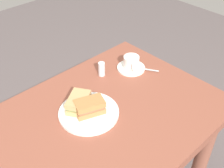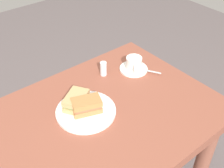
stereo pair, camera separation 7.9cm
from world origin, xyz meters
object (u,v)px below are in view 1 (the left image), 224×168
(coffee_saucer, at_px, (131,68))
(salt_shaker, at_px, (102,69))
(sandwich_front, at_px, (90,107))
(coffee_cup, at_px, (131,62))
(sandwich_back, at_px, (79,103))
(dining_table, at_px, (82,150))
(sandwich_plate, at_px, (89,113))
(spoon, at_px, (146,69))

(coffee_saucer, xyz_separation_m, salt_shaker, (0.14, -0.06, 0.03))
(sandwich_front, distance_m, coffee_cup, 0.38)
(sandwich_back, distance_m, coffee_cup, 0.38)
(coffee_saucer, distance_m, salt_shaker, 0.16)
(sandwich_front, height_order, coffee_saucer, sandwich_front)
(dining_table, distance_m, sandwich_front, 0.19)
(coffee_cup, bearing_deg, dining_table, 18.41)
(sandwich_plate, relative_size, sandwich_back, 1.80)
(sandwich_back, height_order, coffee_saucer, sandwich_back)
(sandwich_front, distance_m, sandwich_back, 0.05)
(coffee_cup, distance_m, spoon, 0.08)
(salt_shaker, bearing_deg, sandwich_front, 38.10)
(salt_shaker, bearing_deg, sandwich_back, 27.03)
(spoon, height_order, salt_shaker, salt_shaker)
(salt_shaker, bearing_deg, coffee_cup, 155.85)
(coffee_cup, bearing_deg, salt_shaker, -24.15)
(sandwich_front, xyz_separation_m, salt_shaker, (-0.22, -0.17, -0.01))
(sandwich_front, relative_size, coffee_saucer, 0.95)
(sandwich_front, bearing_deg, dining_table, 25.09)
(sandwich_plate, distance_m, spoon, 0.41)
(sandwich_back, height_order, coffee_cup, same)
(sandwich_front, bearing_deg, salt_shaker, -141.90)
(sandwich_front, distance_m, coffee_saucer, 0.38)
(sandwich_back, bearing_deg, dining_table, 52.74)
(dining_table, distance_m, salt_shaker, 0.41)
(coffee_cup, bearing_deg, sandwich_back, 8.50)
(sandwich_back, bearing_deg, coffee_saucer, -171.31)
(coffee_cup, height_order, salt_shaker, same)
(spoon, bearing_deg, dining_table, 10.09)
(dining_table, bearing_deg, sandwich_front, -154.91)
(spoon, bearing_deg, salt_shaker, -34.83)
(sandwich_front, bearing_deg, sandwich_plate, -84.22)
(sandwich_front, xyz_separation_m, sandwich_back, (0.02, -0.05, -0.00))
(sandwich_plate, xyz_separation_m, sandwich_back, (0.01, -0.05, 0.04))
(sandwich_plate, bearing_deg, coffee_cup, -164.32)
(sandwich_plate, xyz_separation_m, coffee_cup, (-0.36, -0.10, 0.04))
(coffee_saucer, relative_size, salt_shaker, 1.97)
(coffee_cup, relative_size, spoon, 1.05)
(sandwich_plate, relative_size, sandwich_front, 1.87)
(sandwich_front, bearing_deg, spoon, -173.39)
(spoon, bearing_deg, coffee_cup, -57.89)
(sandwich_back, distance_m, salt_shaker, 0.27)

